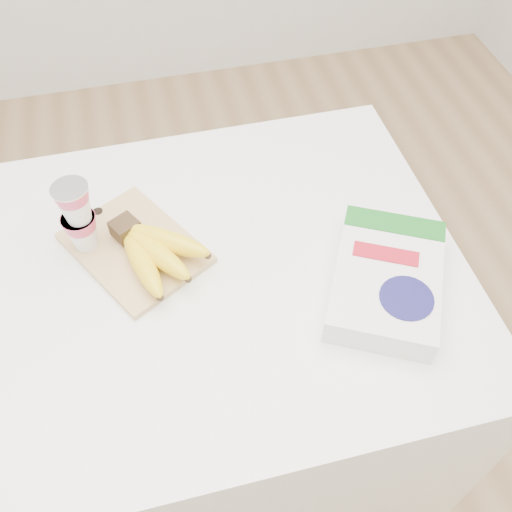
{
  "coord_description": "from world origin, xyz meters",
  "views": [
    {
      "loc": [
        0.05,
        -0.66,
        1.77
      ],
      "look_at": [
        0.21,
        -0.02,
        0.95
      ],
      "focal_mm": 40.0,
      "sensor_mm": 36.0,
      "label": 1
    }
  ],
  "objects_px": {
    "cutting_board": "(135,248)",
    "cereal_box": "(386,279)",
    "bananas": "(153,251)",
    "yogurt_stack": "(78,216)",
    "table": "(174,388)"
  },
  "relations": [
    {
      "from": "cutting_board",
      "to": "cereal_box",
      "type": "height_order",
      "value": "cereal_box"
    },
    {
      "from": "bananas",
      "to": "yogurt_stack",
      "type": "height_order",
      "value": "yogurt_stack"
    },
    {
      "from": "cutting_board",
      "to": "yogurt_stack",
      "type": "distance_m",
      "value": 0.13
    },
    {
      "from": "table",
      "to": "bananas",
      "type": "bearing_deg",
      "value": 58.85
    },
    {
      "from": "cutting_board",
      "to": "bananas",
      "type": "bearing_deg",
      "value": -80.94
    },
    {
      "from": "table",
      "to": "cutting_board",
      "type": "distance_m",
      "value": 0.47
    },
    {
      "from": "bananas",
      "to": "yogurt_stack",
      "type": "relative_size",
      "value": 1.4
    },
    {
      "from": "cutting_board",
      "to": "cereal_box",
      "type": "bearing_deg",
      "value": -54.84
    },
    {
      "from": "table",
      "to": "yogurt_stack",
      "type": "height_order",
      "value": "yogurt_stack"
    },
    {
      "from": "bananas",
      "to": "cereal_box",
      "type": "distance_m",
      "value": 0.43
    },
    {
      "from": "cutting_board",
      "to": "cereal_box",
      "type": "distance_m",
      "value": 0.48
    },
    {
      "from": "bananas",
      "to": "cutting_board",
      "type": "bearing_deg",
      "value": 128.85
    },
    {
      "from": "table",
      "to": "yogurt_stack",
      "type": "xyz_separation_m",
      "value": [
        -0.1,
        0.1,
        0.55
      ]
    },
    {
      "from": "cutting_board",
      "to": "cereal_box",
      "type": "xyz_separation_m",
      "value": [
        0.44,
        -0.2,
        0.02
      ]
    },
    {
      "from": "yogurt_stack",
      "to": "cereal_box",
      "type": "relative_size",
      "value": 0.47
    }
  ]
}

